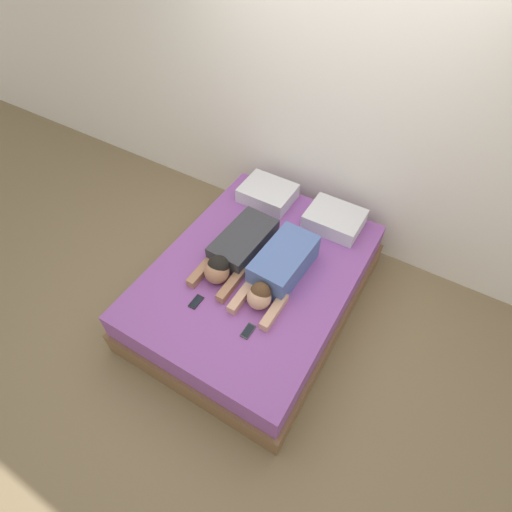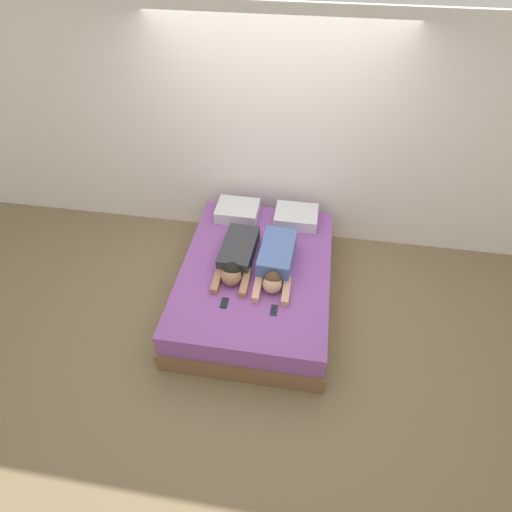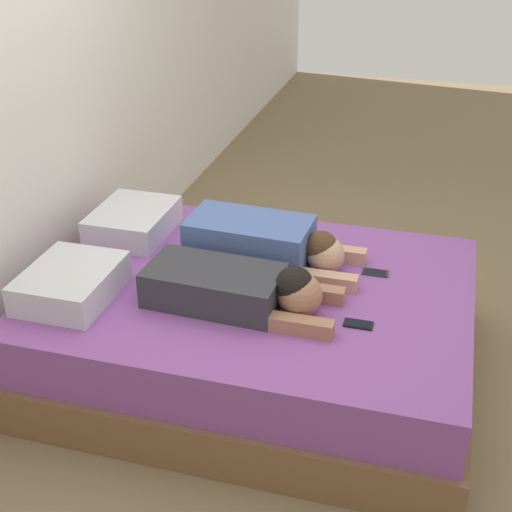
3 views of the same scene
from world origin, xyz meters
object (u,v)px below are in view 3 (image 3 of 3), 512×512
(person_left, at_px, (241,288))
(pillow_head_left, at_px, (71,283))
(person_right, at_px, (267,244))
(cell_phone_left, at_px, (358,324))
(bed, at_px, (256,327))
(cell_phone_right, at_px, (375,273))
(pillow_head_right, at_px, (133,221))

(person_left, bearing_deg, pillow_head_left, 100.12)
(pillow_head_left, distance_m, person_right, 0.95)
(pillow_head_left, xyz_separation_m, cell_phone_left, (0.12, -1.31, -0.07))
(bed, distance_m, cell_phone_left, 0.62)
(pillow_head_left, height_order, cell_phone_right, pillow_head_left)
(person_right, bearing_deg, cell_phone_right, -84.69)
(pillow_head_right, xyz_separation_m, person_right, (-0.14, -0.78, 0.04))
(pillow_head_right, bearing_deg, cell_phone_right, -93.83)
(pillow_head_left, relative_size, pillow_head_right, 1.00)
(pillow_head_right, xyz_separation_m, person_left, (-0.54, -0.77, 0.02))
(person_left, bearing_deg, bed, -3.04)
(pillow_head_left, distance_m, person_left, 0.79)
(person_right, bearing_deg, bed, -179.32)
(person_left, distance_m, cell_phone_left, 0.54)
(bed, bearing_deg, cell_phone_right, -64.70)
(bed, relative_size, cell_phone_right, 16.42)
(cell_phone_left, bearing_deg, person_right, 51.21)
(bed, height_order, pillow_head_left, pillow_head_left)
(pillow_head_right, relative_size, cell_phone_left, 3.81)
(pillow_head_right, distance_m, person_right, 0.80)
(pillow_head_left, height_order, cell_phone_left, pillow_head_left)
(pillow_head_left, bearing_deg, person_left, -79.88)
(cell_phone_left, bearing_deg, pillow_head_right, 66.81)
(cell_phone_right, bearing_deg, person_left, 129.88)
(person_right, relative_size, cell_phone_right, 6.91)
(bed, bearing_deg, person_right, 0.68)
(person_left, xyz_separation_m, cell_phone_right, (0.46, -0.55, -0.08))
(bed, xyz_separation_m, pillow_head_right, (0.34, 0.78, 0.32))
(cell_phone_left, bearing_deg, pillow_head_left, 95.33)
(cell_phone_left, bearing_deg, cell_phone_right, -1.47)
(bed, xyz_separation_m, pillow_head_left, (-0.34, 0.78, 0.32))
(person_left, relative_size, cell_phone_left, 7.02)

